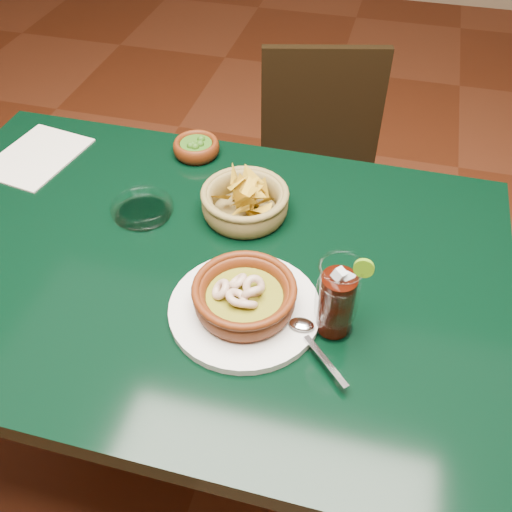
% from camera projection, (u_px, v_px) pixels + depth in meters
% --- Properties ---
extents(ground, '(7.00, 7.00, 0.00)m').
position_uv_depth(ground, '(210.00, 447.00, 1.61)').
color(ground, '#471C0C').
rests_on(ground, ground).
extents(dining_table, '(1.20, 0.80, 0.75)m').
position_uv_depth(dining_table, '(192.00, 293.00, 1.15)').
color(dining_table, black).
rests_on(dining_table, ground).
extents(dining_chair, '(0.46, 0.46, 0.83)m').
position_uv_depth(dining_chair, '(320.00, 180.00, 1.74)').
color(dining_chair, black).
rests_on(dining_chair, ground).
extents(shrimp_plate, '(0.33, 0.26, 0.08)m').
position_uv_depth(shrimp_plate, '(245.00, 300.00, 0.96)').
color(shrimp_plate, silver).
rests_on(shrimp_plate, dining_table).
extents(chip_basket, '(0.21, 0.21, 0.13)m').
position_uv_depth(chip_basket, '(245.00, 202.00, 1.15)').
color(chip_basket, olive).
rests_on(chip_basket, dining_table).
extents(guacamole_ramekin, '(0.13, 0.13, 0.04)m').
position_uv_depth(guacamole_ramekin, '(196.00, 147.00, 1.31)').
color(guacamole_ramekin, '#491A08').
rests_on(guacamole_ramekin, dining_table).
extents(cola_drink, '(0.15, 0.15, 0.17)m').
position_uv_depth(cola_drink, '(337.00, 299.00, 0.91)').
color(cola_drink, white).
rests_on(cola_drink, dining_table).
extents(glass_ashtray, '(0.14, 0.14, 0.03)m').
position_uv_depth(glass_ashtray, '(142.00, 208.00, 1.16)').
color(glass_ashtray, white).
rests_on(glass_ashtray, dining_table).
extents(paper_menu, '(0.20, 0.25, 0.00)m').
position_uv_depth(paper_menu, '(37.00, 156.00, 1.32)').
color(paper_menu, beige).
rests_on(paper_menu, dining_table).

